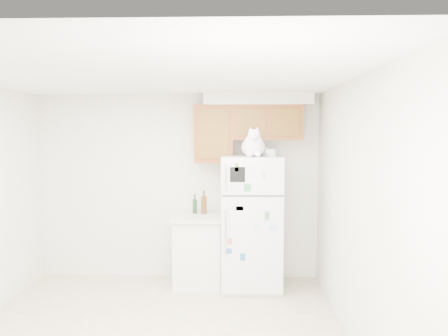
{
  "coord_description": "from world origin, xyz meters",
  "views": [
    {
      "loc": [
        0.81,
        -3.9,
        2.02
      ],
      "look_at": [
        0.64,
        1.55,
        1.55
      ],
      "focal_mm": 35.0,
      "sensor_mm": 36.0,
      "label": 1
    }
  ],
  "objects_px": {
    "cat": "(254,145)",
    "bottle_green": "(195,204)",
    "base_counter": "(198,250)",
    "bottle_amber": "(204,202)",
    "storage_box_back": "(260,151)",
    "refrigerator": "(251,222)",
    "storage_box_front": "(270,152)"
  },
  "relations": [
    {
      "from": "base_counter",
      "to": "storage_box_front",
      "type": "xyz_separation_m",
      "value": [
        0.91,
        -0.1,
        1.28
      ]
    },
    {
      "from": "refrigerator",
      "to": "storage_box_front",
      "type": "bearing_deg",
      "value": -6.77
    },
    {
      "from": "refrigerator",
      "to": "bottle_green",
      "type": "relative_size",
      "value": 6.63
    },
    {
      "from": "bottle_green",
      "to": "refrigerator",
      "type": "bearing_deg",
      "value": -15.67
    },
    {
      "from": "refrigerator",
      "to": "storage_box_front",
      "type": "relative_size",
      "value": 11.33
    },
    {
      "from": "storage_box_front",
      "to": "bottle_amber",
      "type": "xyz_separation_m",
      "value": [
        -0.85,
        0.22,
        -0.67
      ]
    },
    {
      "from": "base_counter",
      "to": "bottle_green",
      "type": "relative_size",
      "value": 3.59
    },
    {
      "from": "bottle_green",
      "to": "storage_box_back",
      "type": "bearing_deg",
      "value": -4.14
    },
    {
      "from": "refrigerator",
      "to": "bottle_green",
      "type": "height_order",
      "value": "refrigerator"
    },
    {
      "from": "storage_box_back",
      "to": "bottle_amber",
      "type": "relative_size",
      "value": 0.57
    },
    {
      "from": "storage_box_back",
      "to": "storage_box_front",
      "type": "distance_m",
      "value": 0.21
    },
    {
      "from": "bottle_amber",
      "to": "refrigerator",
      "type": "bearing_deg",
      "value": -17.14
    },
    {
      "from": "base_counter",
      "to": "bottle_amber",
      "type": "xyz_separation_m",
      "value": [
        0.07,
        0.12,
        0.61
      ]
    },
    {
      "from": "storage_box_front",
      "to": "bottle_green",
      "type": "distance_m",
      "value": 1.22
    },
    {
      "from": "cat",
      "to": "storage_box_back",
      "type": "relative_size",
      "value": 2.92
    },
    {
      "from": "refrigerator",
      "to": "bottle_amber",
      "type": "relative_size",
      "value": 5.41
    },
    {
      "from": "cat",
      "to": "storage_box_front",
      "type": "xyz_separation_m",
      "value": [
        0.21,
        0.13,
        -0.09
      ]
    },
    {
      "from": "storage_box_back",
      "to": "cat",
      "type": "bearing_deg",
      "value": -114.74
    },
    {
      "from": "storage_box_front",
      "to": "bottle_amber",
      "type": "relative_size",
      "value": 0.48
    },
    {
      "from": "base_counter",
      "to": "storage_box_front",
      "type": "distance_m",
      "value": 1.58
    },
    {
      "from": "refrigerator",
      "to": "base_counter",
      "type": "xyz_separation_m",
      "value": [
        -0.69,
        0.07,
        -0.39
      ]
    },
    {
      "from": "cat",
      "to": "bottle_amber",
      "type": "distance_m",
      "value": 1.05
    },
    {
      "from": "base_counter",
      "to": "storage_box_front",
      "type": "bearing_deg",
      "value": -6.26
    },
    {
      "from": "bottle_green",
      "to": "cat",
      "type": "bearing_deg",
      "value": -25.54
    },
    {
      "from": "cat",
      "to": "storage_box_back",
      "type": "distance_m",
      "value": 0.33
    },
    {
      "from": "bottle_green",
      "to": "bottle_amber",
      "type": "distance_m",
      "value": 0.13
    },
    {
      "from": "refrigerator",
      "to": "storage_box_front",
      "type": "height_order",
      "value": "storage_box_front"
    },
    {
      "from": "cat",
      "to": "bottle_green",
      "type": "bearing_deg",
      "value": 154.46
    },
    {
      "from": "bottle_green",
      "to": "storage_box_front",
      "type": "bearing_deg",
      "value": -13.66
    },
    {
      "from": "storage_box_front",
      "to": "bottle_amber",
      "type": "bearing_deg",
      "value": -173.95
    },
    {
      "from": "refrigerator",
      "to": "cat",
      "type": "distance_m",
      "value": 1.0
    },
    {
      "from": "cat",
      "to": "bottle_green",
      "type": "xyz_separation_m",
      "value": [
        -0.76,
        0.36,
        -0.79
      ]
    }
  ]
}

